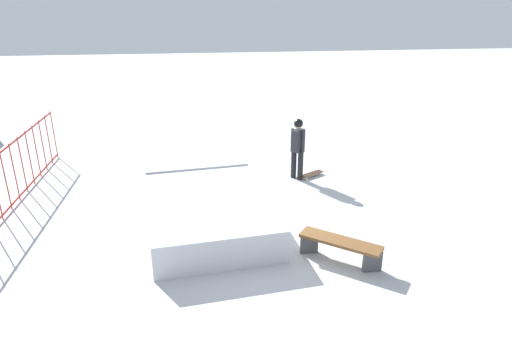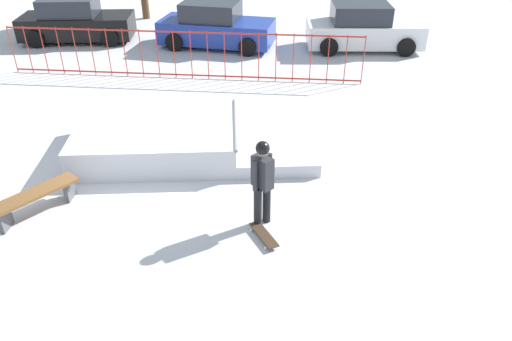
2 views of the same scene
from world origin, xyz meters
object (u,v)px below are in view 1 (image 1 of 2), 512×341
at_px(skater, 298,144).
at_px(skateboard, 311,174).
at_px(park_bench, 340,246).
at_px(skate_ramp, 206,205).

xyz_separation_m(skater, skateboard, (0.06, -0.43, -0.93)).
height_order(skateboard, park_bench, park_bench).
distance_m(skate_ramp, skateboard, 3.71).
bearing_deg(park_bench, skate_ramp, 49.77).
bearing_deg(skateboard, skate_ramp, -175.44).
height_order(skater, skateboard, skater).
bearing_deg(skateboard, skater, 156.67).
xyz_separation_m(skate_ramp, park_bench, (-2.16, -2.56, 0.04)).
bearing_deg(skater, park_bench, -137.02).
height_order(skater, park_bench, skater).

